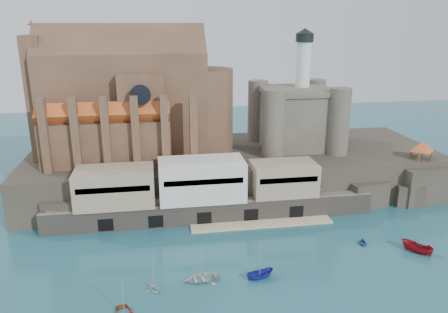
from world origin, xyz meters
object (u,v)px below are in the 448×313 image
church (133,104)px  castle_keep (296,114)px  boat_2 (260,278)px  pavilion (422,147)px

church → castle_keep: bearing=-1.1°
castle_keep → boat_2: 50.30m
pavilion → castle_keep: bearing=149.8°
church → boat_2: church is taller
pavilion → boat_2: size_ratio=1.35×
castle_keep → church: bearing=178.9°
pavilion → boat_2: pavilion is taller
church → castle_keep: size_ratio=1.60×
church → pavilion: (66.13, -15.85, -9.40)m
church → pavilion: 68.65m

